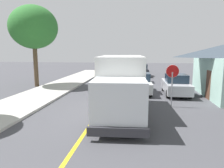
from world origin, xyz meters
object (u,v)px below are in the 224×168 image
object	(u,v)px
parked_car_near	(140,83)
parked_car_furthest	(139,67)
parked_car_mid	(138,75)
stop_sign	(172,78)
box_truck	(121,82)
parked_car_far	(141,70)
parked_van_across	(176,85)
street_tree_down_block	(34,27)

from	to	relation	value
parked_car_near	parked_car_furthest	size ratio (longest dim) A/B	1.00
parked_car_mid	stop_sign	distance (m)	10.51
box_truck	parked_car_furthest	world-z (taller)	box_truck
parked_car_far	parked_van_across	bearing A→B (deg)	-77.77
box_truck	parked_car_far	size ratio (longest dim) A/B	1.64
parked_car_far	parked_car_furthest	distance (m)	5.99
parked_car_near	street_tree_down_block	distance (m)	11.45
parked_car_mid	parked_van_across	size ratio (longest dim) A/B	1.00
parked_car_near	parked_car_furthest	world-z (taller)	same
parked_car_far	street_tree_down_block	xyz separation A→B (m)	(-10.34, -10.05, 4.91)
parked_van_across	box_truck	bearing A→B (deg)	-124.89
box_truck	parked_van_across	distance (m)	6.91
parked_car_mid	parked_car_furthest	size ratio (longest dim) A/B	1.00
parked_car_near	parked_car_far	xyz separation A→B (m)	(0.17, 11.92, 0.00)
parked_car_near	parked_car_mid	xyz separation A→B (m)	(-0.21, 5.98, 0.00)
parked_car_furthest	street_tree_down_block	bearing A→B (deg)	-121.82
parked_car_near	street_tree_down_block	world-z (taller)	street_tree_down_block
stop_sign	parked_car_far	bearing A→B (deg)	96.25
parked_car_near	parked_car_furthest	bearing A→B (deg)	90.71
parked_car_near	parked_van_across	world-z (taller)	same
parked_car_near	box_truck	bearing A→B (deg)	-100.10
stop_sign	street_tree_down_block	world-z (taller)	street_tree_down_block
parked_car_mid	parked_van_across	world-z (taller)	same
street_tree_down_block	parked_van_across	bearing A→B (deg)	-9.87
parked_van_across	stop_sign	xyz separation A→B (m)	(-0.90, -3.86, 1.06)
parked_car_far	parked_car_furthest	bearing A→B (deg)	93.80
box_truck	parked_van_across	world-z (taller)	box_truck
parked_van_across	stop_sign	size ratio (longest dim) A/B	1.66
stop_sign	street_tree_down_block	bearing A→B (deg)	153.18
parked_van_across	parked_car_far	bearing A→B (deg)	102.23
parked_car_furthest	parked_van_across	bearing A→B (deg)	-80.48
box_truck	parked_car_mid	size ratio (longest dim) A/B	1.65
box_truck	parked_car_furthest	bearing A→B (deg)	87.97
parked_car_near	stop_sign	bearing A→B (deg)	-65.41
box_truck	parked_car_far	world-z (taller)	box_truck
parked_car_near	stop_sign	size ratio (longest dim) A/B	1.67
parked_car_mid	parked_car_near	bearing A→B (deg)	-87.96
parked_car_mid	parked_car_far	bearing A→B (deg)	86.27
parked_van_across	stop_sign	world-z (taller)	stop_sign
parked_car_far	stop_sign	distance (m)	16.31
parked_car_mid	parked_car_far	xyz separation A→B (m)	(0.39, 5.94, 0.00)
box_truck	stop_sign	distance (m)	3.49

